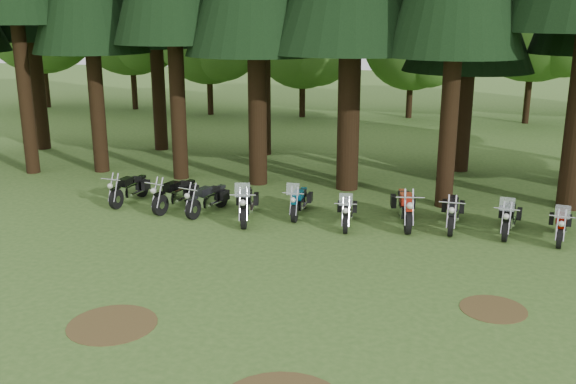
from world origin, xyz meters
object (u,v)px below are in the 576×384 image
motorcycle_5 (347,212)px  motorcycle_4 (299,202)px  motorcycle_1 (176,195)px  motorcycle_6 (405,208)px  motorcycle_7 (452,213)px  motorcycle_9 (560,226)px  motorcycle_8 (508,219)px  motorcycle_3 (246,205)px  motorcycle_2 (208,200)px  motorcycle_0 (129,189)px

motorcycle_5 → motorcycle_4: bearing=150.7°
motorcycle_4 → motorcycle_1: bearing=-177.7°
motorcycle_1 → motorcycle_6: 7.20m
motorcycle_7 → motorcycle_9: bearing=-5.7°
motorcycle_8 → motorcycle_3: bearing=-165.4°
motorcycle_1 → motorcycle_9: (11.43, -0.32, -0.04)m
motorcycle_7 → motorcycle_5: bearing=-166.7°
motorcycle_3 → motorcycle_9: size_ratio=1.15×
motorcycle_1 → motorcycle_8: motorcycle_8 is taller
motorcycle_2 → motorcycle_7: 7.43m
motorcycle_2 → motorcycle_7: bearing=18.2°
motorcycle_6 → motorcycle_8: (2.90, -0.16, -0.05)m
motorcycle_6 → motorcycle_9: 4.25m
motorcycle_1 → motorcycle_2: (1.14, -0.18, -0.03)m
motorcycle_2 → motorcycle_9: (10.30, -0.14, -0.01)m
motorcycle_1 → motorcycle_6: (7.20, 0.09, 0.04)m
motorcycle_1 → motorcycle_5: motorcycle_5 is taller
motorcycle_5 → motorcycle_6: motorcycle_5 is taller
motorcycle_2 → motorcycle_5: size_ratio=1.03×
motorcycle_4 → motorcycle_5: (1.57, -0.67, -0.01)m
motorcycle_9 → motorcycle_3: bearing=-168.7°
motorcycle_0 → motorcycle_5: (7.32, -0.76, -0.03)m
motorcycle_6 → motorcycle_3: bearing=179.5°
motorcycle_6 → motorcycle_9: motorcycle_9 is taller
motorcycle_2 → motorcycle_6: motorcycle_6 is taller
motorcycle_5 → motorcycle_7: 3.06m
motorcycle_2 → motorcycle_7: size_ratio=0.94×
motorcycle_5 → motorcycle_9: size_ratio=0.99×
motorcycle_4 → motorcycle_6: motorcycle_4 is taller
motorcycle_5 → motorcycle_7: bearing=4.3°
motorcycle_7 → motorcycle_9: 2.91m
motorcycle_3 → motorcycle_6: size_ratio=0.97×
motorcycle_4 → motorcycle_6: size_ratio=0.85×
motorcycle_1 → motorcycle_7: bearing=15.3°
motorcycle_9 → motorcycle_7: bearing=-179.3°
motorcycle_5 → motorcycle_6: (1.66, 0.53, 0.08)m
motorcycle_8 → motorcycle_9: size_ratio=1.05×
motorcycle_3 → motorcycle_8: motorcycle_3 is taller
motorcycle_4 → motorcycle_6: bearing=-3.6°
motorcycle_1 → motorcycle_2: bearing=5.7°
motorcycle_1 → motorcycle_5: size_ratio=1.10×
motorcycle_9 → motorcycle_2: bearing=-171.5°
motorcycle_2 → motorcycle_3: 1.46m
motorcycle_2 → motorcycle_6: size_ratio=0.86×
motorcycle_3 → motorcycle_9: 8.91m
motorcycle_2 → motorcycle_5: bearing=12.5°
motorcycle_0 → motorcycle_8: 11.88m
motorcycle_1 → motorcycle_2: 1.15m
motorcycle_4 → motorcycle_8: size_ratio=0.96×
motorcycle_3 → motorcycle_8: bearing=-8.2°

